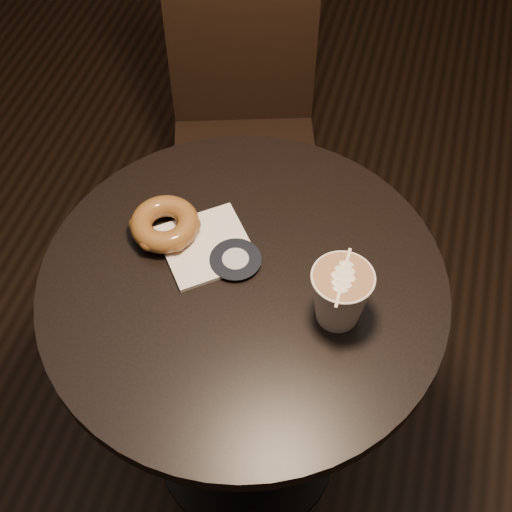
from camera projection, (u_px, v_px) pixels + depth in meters
name	position (u px, v px, depth m)	size (l,w,h in m)	color
cafe_table	(244.00, 339.00, 1.37)	(0.70, 0.70, 0.75)	black
chair	(244.00, 112.00, 1.80)	(0.46, 0.46, 0.92)	black
pastry_bag	(206.00, 246.00, 1.25)	(0.15, 0.15, 0.01)	white
doughnut	(165.00, 224.00, 1.25)	(0.12, 0.12, 0.04)	brown
latte_cup	(340.00, 296.00, 1.12)	(0.10, 0.10, 0.11)	silver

